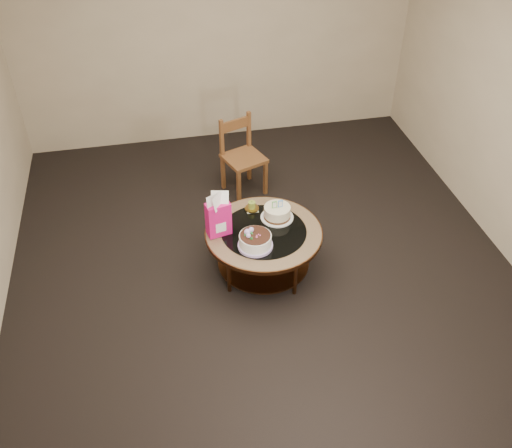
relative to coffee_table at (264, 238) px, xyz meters
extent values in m
plane|color=black|center=(0.00, 0.00, -0.38)|extent=(5.00, 5.00, 0.00)
cube|color=tan|center=(0.00, 2.50, 0.92)|extent=(4.50, 0.02, 2.60)
cube|color=tan|center=(0.00, -2.50, 0.92)|extent=(4.50, 0.02, 2.60)
cylinder|color=#593219|center=(0.35, 0.20, -0.17)|extent=(0.04, 0.04, 0.42)
cylinder|color=#593219|center=(-0.20, 0.35, -0.17)|extent=(0.04, 0.04, 0.42)
cylinder|color=#593219|center=(-0.35, -0.20, -0.17)|extent=(0.04, 0.04, 0.42)
cylinder|color=#593219|center=(0.20, -0.35, -0.17)|extent=(0.04, 0.04, 0.42)
cylinder|color=#593219|center=(0.00, 0.00, -0.28)|extent=(0.82, 0.82, 0.02)
cylinder|color=#593219|center=(0.00, 0.00, 0.05)|extent=(1.02, 1.02, 0.04)
cylinder|color=#8A6B4C|center=(0.00, 0.00, 0.07)|extent=(1.00, 1.00, 0.01)
cylinder|color=black|center=(0.00, 0.00, 0.08)|extent=(0.74, 0.74, 0.01)
cylinder|color=#B89CDC|center=(-0.11, -0.19, 0.09)|extent=(0.29, 0.29, 0.02)
cylinder|color=silver|center=(-0.11, -0.19, 0.14)|extent=(0.27, 0.27, 0.12)
cylinder|color=black|center=(-0.11, -0.19, 0.20)|extent=(0.25, 0.25, 0.01)
sphere|color=#B89CDC|center=(-0.17, -0.16, 0.22)|extent=(0.05, 0.05, 0.05)
sphere|color=#B89CDC|center=(-0.14, -0.13, 0.22)|extent=(0.05, 0.05, 0.05)
sphere|color=#B89CDC|center=(-0.17, -0.20, 0.22)|extent=(0.04, 0.04, 0.04)
cone|color=#207A2F|center=(-0.14, -0.17, 0.21)|extent=(0.04, 0.04, 0.02)
cone|color=#207A2F|center=(-0.20, -0.18, 0.21)|extent=(0.04, 0.04, 0.02)
cone|color=#207A2F|center=(-0.12, -0.11, 0.21)|extent=(0.04, 0.03, 0.02)
cone|color=#207A2F|center=(-0.15, -0.22, 0.21)|extent=(0.04, 0.04, 0.02)
cylinder|color=white|center=(0.15, 0.15, 0.09)|extent=(0.29, 0.29, 0.01)
cylinder|color=#472814|center=(0.15, 0.15, 0.10)|extent=(0.24, 0.24, 0.02)
cylinder|color=beige|center=(0.15, 0.15, 0.15)|extent=(0.23, 0.23, 0.09)
cube|color=#50A346|center=(0.13, 0.15, 0.23)|extent=(0.04, 0.01, 0.07)
cube|color=silver|center=(0.13, 0.15, 0.23)|extent=(0.03, 0.01, 0.05)
cube|color=#428BE3|center=(0.18, 0.15, 0.23)|extent=(0.04, 0.01, 0.07)
cube|color=silver|center=(0.18, 0.15, 0.23)|extent=(0.03, 0.01, 0.05)
cube|color=#D7145F|center=(-0.38, 0.05, 0.24)|extent=(0.22, 0.15, 0.31)
cube|color=white|center=(-0.38, 0.05, 0.18)|extent=(0.11, 0.13, 0.09)
cube|color=#E4D45E|center=(-0.04, 0.31, 0.08)|extent=(0.11, 0.11, 0.01)
cylinder|color=#B88739|center=(-0.04, 0.31, 0.09)|extent=(0.13, 0.13, 0.01)
cylinder|color=olive|center=(-0.04, 0.31, 0.13)|extent=(0.06, 0.06, 0.06)
cylinder|color=black|center=(-0.04, 0.31, 0.17)|extent=(0.00, 0.00, 0.01)
cube|color=brown|center=(0.06, 1.25, 0.03)|extent=(0.49, 0.49, 0.04)
cube|color=brown|center=(-0.03, 1.04, -0.17)|extent=(0.05, 0.05, 0.41)
cube|color=brown|center=(0.27, 1.15, -0.17)|extent=(0.05, 0.05, 0.41)
cube|color=brown|center=(-0.15, 1.34, -0.17)|extent=(0.05, 0.05, 0.41)
cube|color=brown|center=(0.16, 1.46, -0.17)|extent=(0.05, 0.05, 0.41)
cube|color=brown|center=(-0.15, 1.34, 0.24)|extent=(0.05, 0.05, 0.42)
cube|color=brown|center=(0.16, 1.46, 0.24)|extent=(0.05, 0.05, 0.42)
cube|color=brown|center=(0.01, 1.40, 0.35)|extent=(0.32, 0.14, 0.11)
camera|label=1|loc=(-0.84, -3.68, 3.21)|focal=40.00mm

